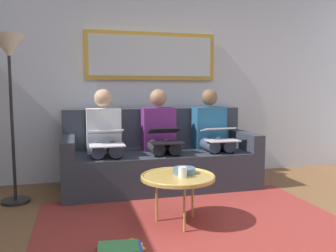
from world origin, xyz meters
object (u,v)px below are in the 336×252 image
(bowl, at_px, (184,171))
(laptop_black, at_px, (165,136))
(couch, at_px, (159,159))
(coffee_table, at_px, (178,177))
(person_left, at_px, (212,133))
(laptop_white, at_px, (106,138))
(laptop_silver, at_px, (220,134))
(cup, at_px, (182,172))
(person_right, at_px, (104,137))
(standing_lamp, at_px, (9,65))
(framed_mirror, at_px, (152,56))
(magazine_stack, at_px, (121,249))
(person_middle, at_px, (160,135))

(bowl, xyz_separation_m, laptop_black, (-0.05, -0.84, 0.19))
(couch, xyz_separation_m, coffee_table, (0.12, 1.22, 0.09))
(coffee_table, height_order, laptop_black, laptop_black)
(laptop_black, bearing_deg, bowl, 86.79)
(person_left, distance_m, laptop_white, 1.30)
(coffee_table, xyz_separation_m, laptop_silver, (-0.76, -0.90, 0.23))
(couch, bearing_deg, bowl, 87.64)
(cup, height_order, person_right, person_right)
(bowl, xyz_separation_m, laptop_white, (0.59, -0.84, 0.19))
(couch, distance_m, person_left, 0.71)
(bowl, height_order, standing_lamp, standing_lamp)
(couch, bearing_deg, cup, 85.36)
(laptop_silver, bearing_deg, person_left, -90.00)
(coffee_table, bearing_deg, laptop_white, -60.52)
(bowl, distance_m, laptop_black, 0.87)
(laptop_silver, distance_m, laptop_black, 0.64)
(person_left, bearing_deg, standing_lamp, 5.19)
(couch, height_order, standing_lamp, standing_lamp)
(couch, height_order, person_right, person_right)
(cup, distance_m, bowl, 0.15)
(bowl, distance_m, person_left, 1.29)
(couch, xyz_separation_m, bowl, (0.05, 1.15, 0.13))
(laptop_black, bearing_deg, couch, -90.00)
(framed_mirror, height_order, bowl, framed_mirror)
(framed_mirror, distance_m, magazine_stack, 2.60)
(laptop_black, xyz_separation_m, laptop_white, (0.64, 0.00, 0.00))
(bowl, xyz_separation_m, magazine_stack, (0.61, 0.48, -0.41))
(couch, relative_size, magazine_stack, 6.46)
(laptop_white, bearing_deg, cup, 118.74)
(person_right, bearing_deg, standing_lamp, 12.33)
(coffee_table, bearing_deg, magazine_stack, 37.43)
(bowl, bearing_deg, standing_lamp, -30.36)
(laptop_black, bearing_deg, person_left, -159.81)
(laptop_white, relative_size, standing_lamp, 0.23)
(person_left, distance_m, person_right, 1.28)
(couch, xyz_separation_m, person_middle, (0.00, 0.07, 0.30))
(magazine_stack, bearing_deg, standing_lamp, -56.53)
(cup, bearing_deg, standing_lamp, -35.06)
(couch, bearing_deg, framed_mirror, -90.00)
(standing_lamp, bearing_deg, laptop_black, 178.65)
(laptop_black, xyz_separation_m, magazine_stack, (0.65, 1.32, -0.60))
(couch, bearing_deg, person_right, 6.13)
(bowl, relative_size, magazine_stack, 0.57)
(person_left, xyz_separation_m, person_middle, (0.64, 0.00, 0.00))
(couch, bearing_deg, coffee_table, 84.18)
(laptop_black, height_order, standing_lamp, standing_lamp)
(laptop_silver, xyz_separation_m, person_right, (1.28, -0.25, -0.02))
(cup, distance_m, person_right, 1.33)
(cup, xyz_separation_m, person_right, (0.54, -1.21, 0.15))
(person_right, bearing_deg, bowl, 118.78)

